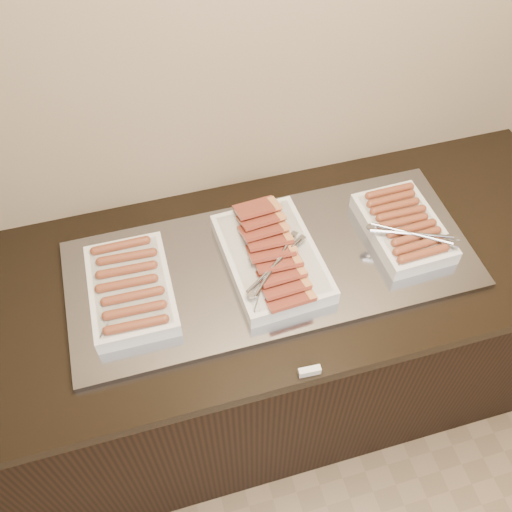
{
  "coord_description": "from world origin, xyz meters",
  "views": [
    {
      "loc": [
        -0.32,
        1.16,
        2.26
      ],
      "look_at": [
        -0.04,
        2.13,
        0.97
      ],
      "focal_mm": 40.0,
      "sensor_mm": 36.0,
      "label": 1
    }
  ],
  "objects": [
    {
      "name": "label_holder",
      "position": [
        -0.0,
        1.77,
        0.91
      ],
      "size": [
        0.06,
        0.02,
        0.02
      ],
      "primitive_type": "cube",
      "rotation": [
        0.0,
        0.0,
        -0.06
      ],
      "color": "silver",
      "rests_on": "counter"
    },
    {
      "name": "dish_right",
      "position": [
        0.42,
        2.13,
        0.95
      ],
      "size": [
        0.26,
        0.32,
        0.08
      ],
      "rotation": [
        0.0,
        0.0,
        0.04
      ],
      "color": "silver",
      "rests_on": "warming_tray"
    },
    {
      "name": "dish_left",
      "position": [
        -0.41,
        2.13,
        0.95
      ],
      "size": [
        0.23,
        0.34,
        0.07
      ],
      "rotation": [
        0.0,
        0.0,
        -0.01
      ],
      "color": "silver",
      "rests_on": "warming_tray"
    },
    {
      "name": "warming_tray",
      "position": [
        0.01,
        2.13,
        0.91
      ],
      "size": [
        1.2,
        0.5,
        0.02
      ],
      "primitive_type": "cube",
      "color": "#8F929C",
      "rests_on": "counter"
    },
    {
      "name": "dish_center",
      "position": [
        0.0,
        2.13,
        0.95
      ],
      "size": [
        0.28,
        0.42,
        0.09
      ],
      "rotation": [
        0.0,
        0.0,
        0.05
      ],
      "color": "silver",
      "rests_on": "warming_tray"
    },
    {
      "name": "counter",
      "position": [
        0.0,
        2.13,
        0.45
      ],
      "size": [
        2.06,
        0.76,
        0.9
      ],
      "color": "black",
      "rests_on": "ground"
    }
  ]
}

